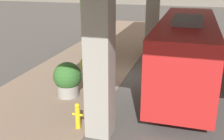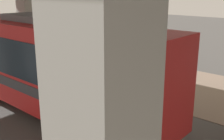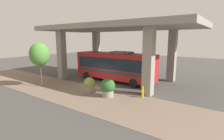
{
  "view_description": "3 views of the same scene",
  "coord_description": "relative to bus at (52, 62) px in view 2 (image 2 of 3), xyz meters",
  "views": [
    {
      "loc": [
        3.5,
        -14.89,
        5.65
      ],
      "look_at": [
        -0.18,
        -2.31,
        1.17
      ],
      "focal_mm": 45.0,
      "sensor_mm": 36.0,
      "label": 1
    },
    {
      "loc": [
        9.44,
        8.0,
        4.68
      ],
      "look_at": [
        0.85,
        0.45,
        1.4
      ],
      "focal_mm": 45.0,
      "sensor_mm": 36.0,
      "label": 2
    },
    {
      "loc": [
        -14.35,
        -12.67,
        5.23
      ],
      "look_at": [
        0.18,
        -2.26,
        2.05
      ],
      "focal_mm": 28.0,
      "sensor_mm": 36.0,
      "label": 3
    }
  ],
  "objects": [
    {
      "name": "ground_plane",
      "position": [
        -3.22,
        0.5,
        -2.04
      ],
      "size": [
        80.0,
        80.0,
        0.0
      ],
      "primitive_type": "plane",
      "color": "#474442",
      "rests_on": "ground"
    },
    {
      "name": "planter_front",
      "position": [
        -5.09,
        -0.45,
        -1.32
      ],
      "size": [
        1.11,
        1.11,
        1.45
      ],
      "color": "gray",
      "rests_on": "ground"
    },
    {
      "name": "fire_hydrant",
      "position": [
        -3.66,
        -5.6,
        -1.5
      ],
      "size": [
        0.42,
        0.2,
        1.06
      ],
      "color": "gold",
      "rests_on": "ground"
    },
    {
      "name": "sidewalk_strip",
      "position": [
        -6.22,
        0.5,
        -2.03
      ],
      "size": [
        6.0,
        40.0,
        0.02
      ],
      "color": "#7A6656",
      "rests_on": "ground"
    },
    {
      "name": "planter_middle",
      "position": [
        -5.3,
        -2.91,
        -1.16
      ],
      "size": [
        1.36,
        1.36,
        1.71
      ],
      "color": "gray",
      "rests_on": "ground"
    },
    {
      "name": "bus",
      "position": [
        0.0,
        0.0,
        0.0
      ],
      "size": [
        2.77,
        10.33,
        3.77
      ],
      "color": "#B21E1E",
      "rests_on": "ground"
    }
  ]
}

